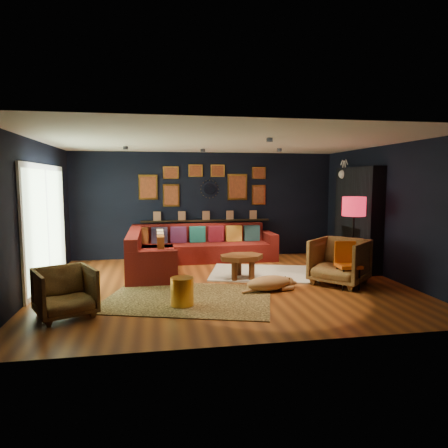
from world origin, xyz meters
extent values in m
plane|color=#974B1A|center=(0.00, 0.00, 0.00)|extent=(6.50, 6.50, 0.00)
plane|color=black|center=(0.00, 2.75, 1.30)|extent=(6.50, 0.00, 6.50)
plane|color=black|center=(0.00, -2.75, 1.30)|extent=(6.50, 0.00, 6.50)
plane|color=black|center=(-3.25, 0.00, 1.30)|extent=(0.00, 5.50, 5.50)
plane|color=black|center=(3.25, 0.00, 1.30)|extent=(0.00, 5.50, 5.50)
plane|color=white|center=(0.00, 0.00, 2.60)|extent=(6.50, 6.50, 0.00)
cube|color=maroon|center=(-0.20, 2.25, 0.21)|extent=(3.20, 0.95, 0.42)
cube|color=maroon|center=(-0.20, 2.60, 0.63)|extent=(3.20, 0.24, 0.46)
cube|color=maroon|center=(1.50, 2.25, 0.32)|extent=(0.22, 0.95, 0.64)
cube|color=maroon|center=(-1.32, 1.15, 0.21)|extent=(0.95, 2.20, 0.42)
cube|color=maroon|center=(-1.68, 1.15, 0.63)|extent=(0.24, 2.20, 0.46)
cube|color=maroon|center=(-1.32, 0.15, 0.32)|extent=(0.95, 0.22, 0.64)
cube|color=#984920|center=(-1.60, 2.40, 0.62)|extent=(0.38, 0.14, 0.38)
cube|color=#312944|center=(-1.15, 2.40, 0.62)|extent=(0.38, 0.14, 0.38)
cube|color=#552450|center=(-0.70, 2.40, 0.62)|extent=(0.38, 0.14, 0.38)
cube|color=#1C7270|center=(-0.25, 2.40, 0.62)|extent=(0.38, 0.14, 0.38)
cube|color=maroon|center=(0.20, 2.40, 0.62)|extent=(0.38, 0.14, 0.38)
cube|color=gold|center=(0.65, 2.40, 0.62)|extent=(0.38, 0.14, 0.38)
cube|color=#254D57|center=(1.10, 2.40, 0.62)|extent=(0.38, 0.14, 0.38)
cube|color=beige|center=(-1.15, 1.85, 0.62)|extent=(0.14, 0.38, 0.38)
cube|color=tan|center=(-1.15, 1.35, 0.62)|extent=(0.14, 0.38, 0.38)
cube|color=brown|center=(-1.15, 0.85, 0.62)|extent=(0.14, 0.38, 0.38)
cube|color=black|center=(0.00, 2.68, 0.92)|extent=(3.20, 0.12, 0.04)
cube|color=gold|center=(-1.40, 2.72, 1.75)|extent=(0.45, 0.03, 0.60)
cube|color=#B04E27|center=(-1.40, 2.70, 1.75)|extent=(0.38, 0.01, 0.51)
cube|color=gold|center=(-0.85, 2.72, 1.55)|extent=(0.40, 0.03, 0.55)
cube|color=#B04E27|center=(-0.85, 2.70, 1.55)|extent=(0.34, 0.01, 0.47)
cube|color=gold|center=(-0.85, 2.72, 2.10)|extent=(0.38, 0.03, 0.30)
cube|color=#B04E27|center=(-0.85, 2.70, 2.10)|extent=(0.32, 0.01, 0.25)
cube|color=gold|center=(0.80, 2.72, 1.75)|extent=(0.50, 0.03, 0.65)
cube|color=#B04E27|center=(0.80, 2.70, 1.75)|extent=(0.42, 0.01, 0.55)
cube|color=gold|center=(1.35, 2.72, 1.55)|extent=(0.35, 0.03, 0.50)
cube|color=#B04E27|center=(1.35, 2.70, 1.55)|extent=(0.30, 0.01, 0.42)
cube|color=gold|center=(1.35, 2.72, 2.10)|extent=(0.35, 0.03, 0.30)
cube|color=#B04E27|center=(1.35, 2.70, 2.10)|extent=(0.30, 0.01, 0.25)
cube|color=gold|center=(-0.25, 2.72, 2.15)|extent=(0.35, 0.03, 0.30)
cube|color=#B04E27|center=(-0.25, 2.70, 2.15)|extent=(0.30, 0.01, 0.25)
cube|color=gold|center=(0.30, 2.72, 2.15)|extent=(0.35, 0.03, 0.30)
cube|color=#B04E27|center=(0.30, 2.70, 2.15)|extent=(0.30, 0.01, 0.25)
cylinder|color=silver|center=(0.10, 2.72, 1.70)|extent=(0.28, 0.03, 0.28)
cone|color=gold|center=(0.32, 2.72, 1.70)|extent=(0.03, 0.16, 0.03)
cone|color=gold|center=(0.30, 2.72, 1.78)|extent=(0.04, 0.16, 0.04)
cone|color=gold|center=(0.26, 2.72, 1.86)|extent=(0.04, 0.16, 0.04)
cone|color=gold|center=(0.18, 2.72, 1.90)|extent=(0.04, 0.16, 0.04)
cone|color=gold|center=(0.10, 2.72, 1.92)|extent=(0.03, 0.16, 0.03)
cone|color=gold|center=(0.02, 2.72, 1.90)|extent=(0.04, 0.16, 0.04)
cone|color=gold|center=(-0.06, 2.72, 1.86)|extent=(0.04, 0.16, 0.04)
cone|color=gold|center=(-0.10, 2.72, 1.78)|extent=(0.04, 0.16, 0.04)
cone|color=gold|center=(-0.12, 2.72, 1.70)|extent=(0.03, 0.16, 0.03)
cone|color=gold|center=(-0.10, 2.72, 1.62)|extent=(0.04, 0.16, 0.04)
cone|color=gold|center=(-0.06, 2.72, 1.54)|extent=(0.04, 0.16, 0.04)
cone|color=gold|center=(0.02, 2.72, 1.50)|extent=(0.04, 0.16, 0.04)
cone|color=gold|center=(0.10, 2.72, 1.48)|extent=(0.03, 0.16, 0.03)
cone|color=gold|center=(0.18, 2.72, 1.50)|extent=(0.04, 0.16, 0.04)
cone|color=gold|center=(0.26, 2.72, 1.54)|extent=(0.04, 0.16, 0.04)
cone|color=gold|center=(0.30, 2.72, 1.62)|extent=(0.04, 0.16, 0.04)
cube|color=black|center=(3.10, 0.90, 1.10)|extent=(0.30, 1.60, 2.20)
cube|color=black|center=(3.04, 0.90, 0.45)|extent=(0.20, 0.80, 0.90)
cone|color=white|center=(3.19, 1.40, 2.05)|extent=(0.35, 0.28, 0.28)
sphere|color=white|center=(2.97, 1.40, 2.05)|extent=(0.20, 0.20, 0.20)
cylinder|color=white|center=(2.99, 1.34, 2.22)|extent=(0.02, 0.10, 0.28)
cylinder|color=white|center=(2.99, 1.46, 2.22)|extent=(0.02, 0.10, 0.28)
cube|color=white|center=(-3.22, 0.60, 1.10)|extent=(0.04, 2.80, 2.20)
cube|color=#C4E9B2|center=(-3.20, 0.60, 1.10)|extent=(0.01, 2.60, 2.00)
cube|color=white|center=(-3.19, 0.60, 1.10)|extent=(0.02, 0.06, 2.00)
cylinder|color=black|center=(-1.80, 1.20, 2.56)|extent=(0.10, 0.10, 0.06)
cylinder|color=black|center=(-0.20, 1.60, 2.56)|extent=(0.10, 0.10, 0.06)
cylinder|color=black|center=(1.40, 1.20, 2.56)|extent=(0.10, 0.10, 0.06)
cylinder|color=black|center=(0.60, -0.80, 2.56)|extent=(0.10, 0.10, 0.06)
cube|color=silver|center=(0.92, 0.69, 0.01)|extent=(2.44, 2.04, 0.03)
cube|color=#AF8746|center=(-0.73, -0.80, 0.01)|extent=(3.07, 2.56, 0.02)
cylinder|color=#592A12|center=(0.22, 0.16, 0.21)|extent=(0.11, 0.11, 0.36)
cylinder|color=#592A12|center=(0.56, 0.16, 0.21)|extent=(0.11, 0.11, 0.36)
cylinder|color=#592A12|center=(0.39, 0.55, 0.21)|extent=(0.11, 0.11, 0.36)
cylinder|color=#A61B1F|center=(-1.15, 1.50, 0.19)|extent=(0.49, 0.49, 0.32)
imported|color=#C78C44|center=(-2.50, -1.36, 0.39)|extent=(0.98, 0.96, 0.77)
imported|color=#C78C44|center=(2.09, -0.35, 0.47)|extent=(1.24, 1.24, 0.93)
cylinder|color=gold|center=(-0.86, -1.16, 0.22)|extent=(0.35, 0.35, 0.44)
cylinder|color=black|center=(1.96, -0.78, 0.20)|extent=(0.03, 0.03, 0.41)
cylinder|color=black|center=(2.25, -0.80, 0.20)|extent=(0.03, 0.03, 0.41)
cylinder|color=black|center=(1.98, -0.49, 0.20)|extent=(0.03, 0.03, 0.41)
cylinder|color=black|center=(2.27, -0.51, 0.20)|extent=(0.03, 0.03, 0.41)
cube|color=orange|center=(2.12, -0.65, 0.41)|extent=(0.41, 0.41, 0.06)
cube|color=orange|center=(2.13, -0.48, 0.63)|extent=(0.39, 0.08, 0.39)
cylinder|color=black|center=(2.50, -0.05, 0.02)|extent=(0.27, 0.27, 0.04)
cylinder|color=black|center=(2.50, -0.05, 0.69)|extent=(0.04, 0.04, 1.30)
cylinder|color=#AC1222|center=(2.50, -0.05, 1.42)|extent=(0.44, 0.44, 0.36)
camera|label=1|loc=(-1.23, -7.11, 1.90)|focal=32.00mm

